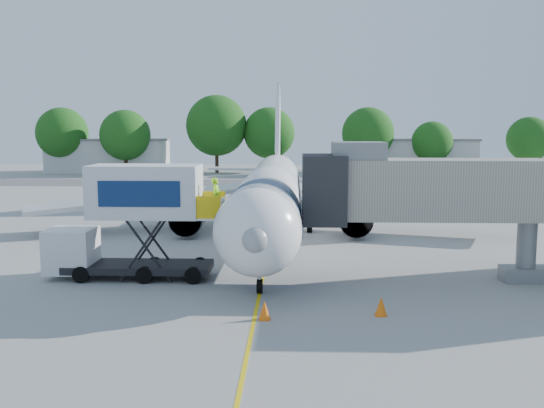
{
  "coord_description": "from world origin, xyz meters",
  "views": [
    {
      "loc": [
        1.48,
        -35.51,
        7.36
      ],
      "look_at": [
        0.33,
        -3.47,
        3.2
      ],
      "focal_mm": 40.0,
      "sensor_mm": 36.0,
      "label": 1
    }
  ],
  "objects_px": {
    "jet_bridge": "(432,190)",
    "catering_hiloader": "(133,222)",
    "aircraft": "(271,193)",
    "ground_tug": "(225,337)"
  },
  "relations": [
    {
      "from": "jet_bridge",
      "to": "ground_tug",
      "type": "bearing_deg",
      "value": -130.55
    },
    {
      "from": "catering_hiloader",
      "to": "ground_tug",
      "type": "relative_size",
      "value": 2.23
    },
    {
      "from": "jet_bridge",
      "to": "catering_hiloader",
      "type": "bearing_deg",
      "value": -179.99
    },
    {
      "from": "aircraft",
      "to": "catering_hiloader",
      "type": "relative_size",
      "value": 4.44
    },
    {
      "from": "ground_tug",
      "to": "catering_hiloader",
      "type": "bearing_deg",
      "value": 102.59
    },
    {
      "from": "catering_hiloader",
      "to": "ground_tug",
      "type": "bearing_deg",
      "value": -61.11
    },
    {
      "from": "jet_bridge",
      "to": "catering_hiloader",
      "type": "relative_size",
      "value": 1.64
    },
    {
      "from": "jet_bridge",
      "to": "aircraft",
      "type": "bearing_deg",
      "value": 125.7
    },
    {
      "from": "jet_bridge",
      "to": "ground_tug",
      "type": "xyz_separation_m",
      "value": [
        -8.67,
        -10.13,
        -3.62
      ]
    },
    {
      "from": "aircraft",
      "to": "jet_bridge",
      "type": "relative_size",
      "value": 2.71
    }
  ]
}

